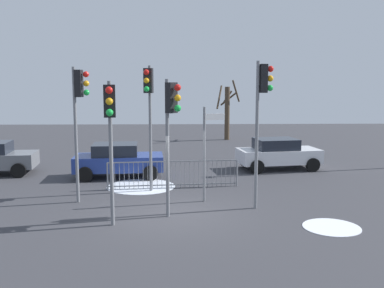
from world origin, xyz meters
The scene contains 13 objects.
ground_plane centered at (0.00, 0.00, 0.00)m, with size 60.00×60.00×0.00m, color #38383D.
traffic_light_rear_right centered at (2.85, 0.49, 3.49)m, with size 0.56×0.36×4.77m.
traffic_light_rear_left centered at (-3.13, 1.36, 3.38)m, with size 0.57×0.34×4.61m.
traffic_light_mid_right centered at (-0.89, 2.76, 3.45)m, with size 0.36×0.56×4.71m.
traffic_light_mid_left centered at (-1.69, -1.27, 3.03)m, with size 0.35×0.57×4.14m.
traffic_light_foreground_right centered at (-0.02, -0.44, 3.08)m, with size 0.48×0.46×4.20m.
direction_sign_post centered at (1.14, 1.37, 1.83)m, with size 0.76×0.29×3.28m.
pedestrian_guard_railing centered at (-0.01, 3.36, 0.55)m, with size 5.11×0.54×1.07m.
car_white_trailing centered at (4.89, 6.96, 0.77)m, with size 4.01×2.41×1.47m.
car_blue_far centered at (-2.45, 5.43, 0.77)m, with size 3.92×2.16×1.47m.
bare_tree_left centered at (3.66, 17.99, 2.12)m, with size 1.78×1.77×4.28m.
snow_patch_kerb centered at (4.56, -1.52, 0.01)m, with size 1.63×1.63×0.01m, color white.
snow_patch_island centered at (-1.30, 3.59, 0.01)m, with size 2.70×2.70×0.01m, color silver.
Camera 1 is at (0.25, -13.43, 4.08)m, focal length 41.02 mm.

